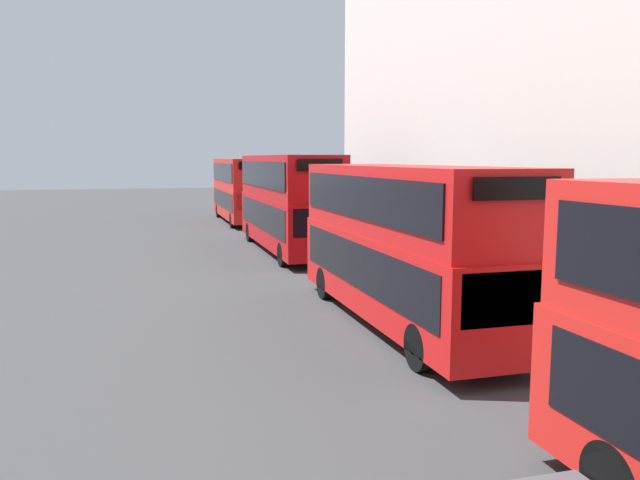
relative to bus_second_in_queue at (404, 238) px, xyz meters
The scene contains 3 objects.
bus_second_in_queue is the anchor object (origin of this frame).
bus_third_in_queue 13.64m from the bus_second_in_queue, 90.00° to the left, with size 2.59×11.30×4.53m.
bus_trailing 28.08m from the bus_second_in_queue, 90.00° to the left, with size 2.59×10.78×4.35m.
Camera 1 is at (-4.95, 5.01, 4.39)m, focal length 35.00 mm.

